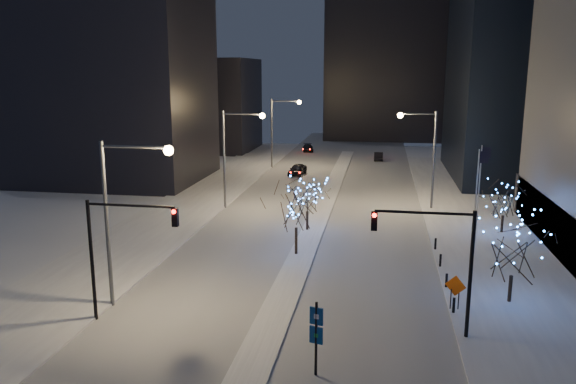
% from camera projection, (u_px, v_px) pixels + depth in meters
% --- Properties ---
extents(ground, '(160.00, 160.00, 0.00)m').
position_uv_depth(ground, '(268.00, 333.00, 30.42)').
color(ground, white).
rests_on(ground, ground).
extents(road, '(20.00, 130.00, 0.02)m').
position_uv_depth(road, '(329.00, 195.00, 64.16)').
color(road, '#AAAFB9').
rests_on(road, ground).
extents(median, '(2.00, 80.00, 0.15)m').
position_uv_depth(median, '(324.00, 204.00, 59.33)').
color(median, white).
rests_on(median, ground).
extents(east_sidewalk, '(10.00, 90.00, 0.15)m').
position_uv_depth(east_sidewalk, '(489.00, 238.00, 47.27)').
color(east_sidewalk, white).
rests_on(east_sidewalk, ground).
extents(west_sidewalk, '(8.00, 90.00, 0.15)m').
position_uv_depth(west_sidewalk, '(163.00, 223.00, 51.95)').
color(west_sidewalk, white).
rests_on(west_sidewalk, ground).
extents(filler_west_near, '(22.00, 18.00, 24.00)m').
position_uv_depth(filler_west_near, '(114.00, 86.00, 70.97)').
color(filler_west_near, black).
rests_on(filler_west_near, ground).
extents(filler_west_far, '(18.00, 16.00, 16.00)m').
position_uv_depth(filler_west_far, '(203.00, 105.00, 100.41)').
color(filler_west_far, black).
rests_on(filler_west_far, ground).
extents(horizon_block, '(24.00, 14.00, 42.00)m').
position_uv_depth(horizon_block, '(387.00, 35.00, 113.70)').
color(horizon_block, black).
rests_on(horizon_block, ground).
extents(street_lamp_w_near, '(4.40, 0.56, 10.00)m').
position_uv_depth(street_lamp_w_near, '(122.00, 202.00, 32.42)').
color(street_lamp_w_near, '#595E66').
rests_on(street_lamp_w_near, ground).
extents(street_lamp_w_mid, '(4.40, 0.56, 10.00)m').
position_uv_depth(street_lamp_w_mid, '(234.00, 146.00, 56.52)').
color(street_lamp_w_mid, '#595E66').
rests_on(street_lamp_w_mid, ground).
extents(street_lamp_w_far, '(4.40, 0.56, 10.00)m').
position_uv_depth(street_lamp_w_far, '(279.00, 123.00, 80.62)').
color(street_lamp_w_far, '#595E66').
rests_on(street_lamp_w_far, ground).
extents(street_lamp_east, '(3.90, 0.56, 10.00)m').
position_uv_depth(street_lamp_east, '(425.00, 147.00, 56.35)').
color(street_lamp_east, '#595E66').
rests_on(street_lamp_east, ground).
extents(traffic_signal_west, '(5.26, 0.43, 7.00)m').
position_uv_depth(traffic_signal_west, '(117.00, 241.00, 30.78)').
color(traffic_signal_west, black).
rests_on(traffic_signal_west, ground).
extents(traffic_signal_east, '(5.26, 0.43, 7.00)m').
position_uv_depth(traffic_signal_east, '(441.00, 252.00, 28.93)').
color(traffic_signal_east, black).
rests_on(traffic_signal_east, ground).
extents(flagpoles, '(1.35, 2.60, 8.00)m').
position_uv_depth(flagpoles, '(479.00, 190.00, 43.88)').
color(flagpoles, silver).
rests_on(flagpoles, east_sidewalk).
extents(bollards, '(0.16, 12.16, 0.90)m').
position_uv_depth(bollards, '(443.00, 270.00, 38.29)').
color(bollards, black).
rests_on(bollards, east_sidewalk).
extents(car_near, '(2.38, 4.67, 1.52)m').
position_uv_depth(car_near, '(297.00, 170.00, 76.30)').
color(car_near, black).
rests_on(car_near, ground).
extents(car_mid, '(1.40, 3.94, 1.30)m').
position_uv_depth(car_mid, '(378.00, 156.00, 89.05)').
color(car_mid, black).
rests_on(car_mid, ground).
extents(car_far, '(2.46, 4.57, 1.26)m').
position_uv_depth(car_far, '(308.00, 148.00, 98.59)').
color(car_far, black).
rests_on(car_far, ground).
extents(holiday_tree_median_near, '(6.63, 6.63, 6.23)m').
position_uv_depth(holiday_tree_median_near, '(296.00, 204.00, 42.28)').
color(holiday_tree_median_near, black).
rests_on(holiday_tree_median_near, median).
extents(holiday_tree_median_far, '(4.31, 4.31, 4.46)m').
position_uv_depth(holiday_tree_median_far, '(307.00, 197.00, 49.03)').
color(holiday_tree_median_far, black).
rests_on(holiday_tree_median_far, median).
extents(holiday_tree_plaza_near, '(5.92, 5.92, 5.52)m').
position_uv_depth(holiday_tree_plaza_near, '(514.00, 248.00, 33.47)').
color(holiday_tree_plaza_near, black).
rests_on(holiday_tree_plaza_near, east_sidewalk).
extents(holiday_tree_plaza_far, '(4.54, 4.54, 4.40)m').
position_uv_depth(holiday_tree_plaza_far, '(504.00, 201.00, 48.26)').
color(holiday_tree_plaza_far, black).
rests_on(holiday_tree_plaza_far, east_sidewalk).
extents(wayfinding_sign, '(0.64, 0.26, 3.64)m').
position_uv_depth(wayfinding_sign, '(316.00, 331.00, 25.69)').
color(wayfinding_sign, black).
rests_on(wayfinding_sign, ground).
extents(construction_sign, '(1.16, 0.57, 2.08)m').
position_uv_depth(construction_sign, '(455.00, 289.00, 32.83)').
color(construction_sign, black).
rests_on(construction_sign, east_sidewalk).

